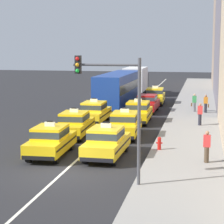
% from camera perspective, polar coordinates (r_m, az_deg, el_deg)
% --- Properties ---
extents(ground_plane, '(160.00, 160.00, 0.00)m').
position_cam_1_polar(ground_plane, '(21.95, -6.29, -7.66)').
color(ground_plane, '#232326').
extents(lane_stripe_left_right, '(0.14, 80.00, 0.01)m').
position_cam_1_polar(lane_stripe_left_right, '(41.05, 2.16, -0.04)').
color(lane_stripe_left_right, silver).
rests_on(lane_stripe_left_right, ground).
extents(sidewalk_curb, '(4.00, 90.00, 0.15)m').
position_cam_1_polar(sidewalk_curb, '(35.60, 9.80, -1.36)').
color(sidewalk_curb, gray).
rests_on(sidewalk_curb, ground).
extents(taxi_left_nearest, '(1.97, 4.62, 1.96)m').
position_cam_1_polar(taxi_left_nearest, '(25.29, -7.59, -3.47)').
color(taxi_left_nearest, black).
rests_on(taxi_left_nearest, ground).
extents(taxi_left_second, '(1.97, 4.62, 1.96)m').
position_cam_1_polar(taxi_left_second, '(30.22, -4.65, -1.46)').
color(taxi_left_second, black).
rests_on(taxi_left_second, ground).
extents(taxi_left_third, '(1.82, 4.56, 1.96)m').
position_cam_1_polar(taxi_left_third, '(35.40, -2.21, 0.02)').
color(taxi_left_third, black).
rests_on(taxi_left_third, ground).
extents(bus_left_fourth, '(2.77, 11.25, 3.22)m').
position_cam_1_polar(bus_left_fourth, '(44.84, 0.81, 3.02)').
color(bus_left_fourth, black).
rests_on(bus_left_fourth, ground).
extents(box_truck_left_fifth, '(2.31, 6.97, 3.27)m').
position_cam_1_polar(box_truck_left_fifth, '(55.31, 3.03, 4.00)').
color(box_truck_left_fifth, black).
rests_on(box_truck_left_fifth, ground).
extents(taxi_right_nearest, '(1.90, 4.59, 1.96)m').
position_cam_1_polar(taxi_right_nearest, '(24.69, -0.69, -3.69)').
color(taxi_right_nearest, black).
rests_on(taxi_right_nearest, ground).
extents(taxi_right_second, '(1.98, 4.62, 1.96)m').
position_cam_1_polar(taxi_right_second, '(30.10, 1.60, -1.48)').
color(taxi_right_second, black).
rests_on(taxi_right_second, ground).
extents(taxi_right_third, '(1.88, 4.58, 1.96)m').
position_cam_1_polar(taxi_right_third, '(35.57, 3.24, 0.05)').
color(taxi_right_third, black).
rests_on(taxi_right_third, ground).
extents(sedan_right_fourth, '(1.84, 4.33, 1.58)m').
position_cam_1_polar(sedan_right_fourth, '(41.12, 4.37, 1.14)').
color(sedan_right_fourth, black).
rests_on(sedan_right_fourth, ground).
extents(taxi_right_fifth, '(1.95, 4.61, 1.96)m').
position_cam_1_polar(taxi_right_fifth, '(46.56, 5.34, 2.02)').
color(taxi_right_fifth, black).
rests_on(taxi_right_fifth, ground).
extents(pedestrian_near_crosswalk, '(0.47, 0.24, 1.58)m').
position_cam_1_polar(pedestrian_near_crosswalk, '(41.07, 10.13, 1.15)').
color(pedestrian_near_crosswalk, slate).
rests_on(pedestrian_near_crosswalk, sidewalk_curb).
extents(pedestrian_mid_block, '(0.36, 0.24, 1.63)m').
position_cam_1_polar(pedestrian_mid_block, '(34.22, 10.83, -0.25)').
color(pedestrian_mid_block, '#23232D').
rests_on(pedestrian_mid_block, sidewalk_curb).
extents(pedestrian_by_storefront, '(0.47, 0.24, 1.56)m').
position_cam_1_polar(pedestrian_by_storefront, '(40.60, 11.53, 1.02)').
color(pedestrian_by_storefront, '#23232D').
rests_on(pedestrian_by_storefront, sidewalk_curb).
extents(pedestrian_trailing, '(0.36, 0.24, 1.62)m').
position_cam_1_polar(pedestrian_trailing, '(23.61, 11.65, -4.20)').
color(pedestrian_trailing, '#473828').
rests_on(pedestrian_trailing, sidewalk_curb).
extents(fire_hydrant, '(0.36, 0.22, 0.73)m').
position_cam_1_polar(fire_hydrant, '(26.13, 5.87, -3.79)').
color(fire_hydrant, red).
rests_on(fire_hydrant, sidewalk_curb).
extents(traffic_light_pole, '(2.87, 0.33, 5.58)m').
position_cam_1_polar(traffic_light_pole, '(19.20, 0.54, 1.73)').
color(traffic_light_pole, '#47474C').
rests_on(traffic_light_pole, ground).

